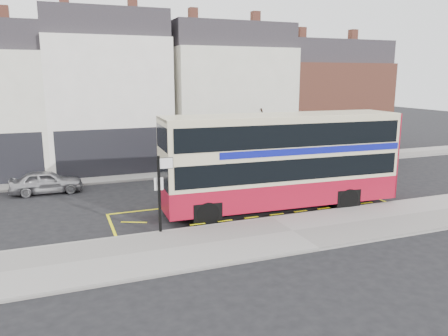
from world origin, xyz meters
name	(u,v)px	position (x,y,z in m)	size (l,w,h in m)	color
ground	(268,218)	(0.00, 0.00, 0.00)	(120.00, 120.00, 0.00)	black
pavement	(293,232)	(0.00, -2.30, 0.07)	(40.00, 4.00, 0.15)	gray
kerb	(272,218)	(0.00, -0.38, 0.07)	(40.00, 0.15, 0.15)	gray
far_pavement	(197,170)	(0.00, 11.00, 0.07)	(50.00, 3.00, 0.15)	gray
road_markings	(254,208)	(0.00, 1.60, 0.01)	(14.00, 3.40, 0.01)	#F7F30D
terrace_left	(106,93)	(-5.50, 14.99, 5.32)	(8.00, 8.01, 11.80)	white
terrace_green_shop	(223,95)	(3.50, 14.99, 5.07)	(9.00, 8.01, 11.30)	white
terrace_right	(320,99)	(12.50, 14.99, 4.57)	(9.00, 8.01, 10.30)	brown
double_decker_bus	(282,160)	(1.28, 1.12, 2.48)	(11.91, 3.22, 4.72)	beige
bus_stop_post	(161,187)	(-5.16, -0.40, 2.07)	(0.80, 0.14, 3.22)	black
car_silver	(46,182)	(-9.72, 8.45, 0.66)	(1.56, 3.88, 1.32)	#9A9A9E
car_grey	(227,168)	(1.20, 8.37, 0.66)	(1.40, 4.02, 1.33)	#474A50
car_white	(315,159)	(7.82, 8.26, 0.77)	(2.15, 5.28, 1.53)	silver
street_tree_right	(258,115)	(5.09, 11.82, 3.69)	(2.51, 2.51, 5.42)	black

